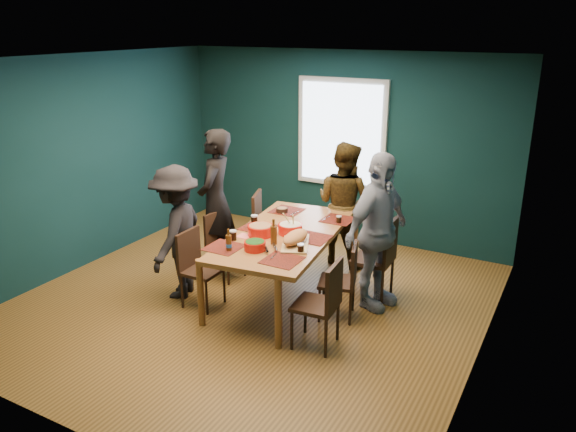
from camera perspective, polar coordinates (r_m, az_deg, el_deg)
name	(u,v)px	position (r m, az deg, el deg)	size (l,w,h in m)	color
room	(262,182)	(6.25, -2.67, 3.48)	(5.01, 5.01, 2.71)	olive
dining_table	(285,239)	(6.35, -0.33, -2.36)	(1.31, 2.24, 0.81)	olive
chair_left_far	(265,223)	(7.37, -2.36, -0.69)	(0.55, 0.55, 0.96)	#321C10
chair_left_mid	(221,240)	(7.04, -6.83, -2.43)	(0.41, 0.41, 0.83)	#321C10
chair_left_near	(196,262)	(6.38, -9.34, -4.67)	(0.40, 0.40, 0.87)	#321C10
chair_right_far	(381,253)	(6.50, 9.42, -3.76)	(0.44, 0.44, 0.95)	#321C10
chair_right_mid	(345,276)	(6.04, 5.80, -6.05)	(0.48, 0.48, 0.85)	#321C10
chair_right_near	(324,299)	(5.48, 3.68, -8.37)	(0.44, 0.44, 0.91)	#321C10
person_far_left	(216,201)	(7.12, -7.37, 1.49)	(0.67, 0.44, 1.83)	black
person_back	(344,204)	(7.34, 5.70, 1.27)	(0.79, 0.62, 1.63)	black
person_right	(377,232)	(6.20, 9.05, -1.61)	(1.04, 0.43, 1.77)	white
person_near_left	(176,232)	(6.53, -11.26, -1.64)	(1.01, 0.58, 1.56)	black
bowl_salad	(260,230)	(6.23, -2.81, -1.42)	(0.28, 0.28, 0.12)	red
bowl_dumpling	(290,228)	(6.28, 0.24, -1.25)	(0.27, 0.27, 0.25)	red
bowl_herbs	(255,245)	(5.84, -3.38, -2.99)	(0.23, 0.23, 0.10)	red
cutting_board	(295,239)	(5.96, 0.74, -2.32)	(0.47, 0.69, 0.15)	tan
small_bowl	(282,210)	(6.98, -0.62, 0.62)	(0.15, 0.15, 0.06)	black
beer_bottle_a	(229,243)	(5.84, -6.04, -2.73)	(0.06, 0.06, 0.24)	#4C2A0D
beer_bottle_b	(274,234)	(5.97, -1.47, -1.87)	(0.07, 0.07, 0.28)	#4C2A0D
cola_glass_a	(233,235)	(6.12, -5.60, -1.91)	(0.08, 0.08, 0.11)	black
cola_glass_b	(301,248)	(5.75, 1.30, -3.28)	(0.07, 0.07, 0.10)	black
cola_glass_c	(339,219)	(6.63, 5.19, -0.32)	(0.06, 0.06, 0.09)	black
cola_glass_d	(254,219)	(6.57, -3.43, -0.34)	(0.08, 0.08, 0.11)	black
napkin_a	(318,237)	(6.21, 3.07, -2.12)	(0.15, 0.15, 0.00)	#E56660
napkin_b	(244,236)	(6.24, -4.49, -2.04)	(0.14, 0.14, 0.00)	#E56660
napkin_c	(284,259)	(5.63, -0.42, -4.40)	(0.13, 0.13, 0.00)	#E56660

